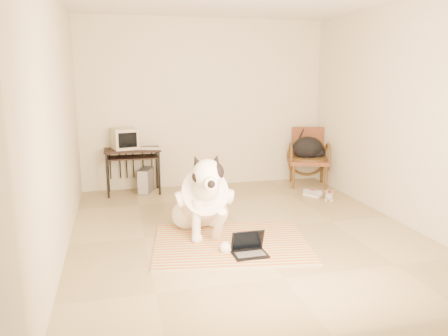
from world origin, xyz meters
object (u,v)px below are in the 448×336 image
object	(u,v)px
laptop	(249,249)
crt_monitor	(125,139)
computer_desk	(133,155)
dog	(203,200)
rattan_chair	(308,157)
backpack	(309,149)
pc_tower	(146,180)

from	to	relation	value
laptop	crt_monitor	size ratio (longest dim) A/B	0.84
laptop	computer_desk	size ratio (longest dim) A/B	0.42
dog	rattan_chair	distance (m)	2.84
dog	laptop	xyz separation A→B (m)	(0.33, -0.74, -0.33)
computer_desk	backpack	size ratio (longest dim) A/B	1.54
computer_desk	rattan_chair	size ratio (longest dim) A/B	0.89
dog	computer_desk	size ratio (longest dim) A/B	1.71
laptop	rattan_chair	xyz separation A→B (m)	(1.83, 2.58, 0.40)
rattan_chair	backpack	distance (m)	0.14
laptop	crt_monitor	xyz separation A→B (m)	(-1.14, 2.78, 0.78)
computer_desk	pc_tower	distance (m)	0.46
laptop	backpack	distance (m)	3.22
pc_tower	backpack	xyz separation A→B (m)	(2.68, -0.19, 0.42)
computer_desk	crt_monitor	size ratio (longest dim) A/B	2.01
pc_tower	dog	bearing A→B (deg)	-75.81
pc_tower	computer_desk	bearing A→B (deg)	-167.98
dog	computer_desk	xyz separation A→B (m)	(-0.71, 2.00, 0.19)
laptop	pc_tower	world-z (taller)	pc_tower
backpack	dog	bearing A→B (deg)	-139.62
crt_monitor	backpack	world-z (taller)	crt_monitor
laptop	pc_tower	size ratio (longest dim) A/B	0.81
laptop	computer_desk	world-z (taller)	computer_desk
rattan_chair	laptop	bearing A→B (deg)	-125.34
crt_monitor	pc_tower	world-z (taller)	crt_monitor
dog	rattan_chair	bearing A→B (deg)	40.42
laptop	pc_tower	xyz separation A→B (m)	(-0.85, 2.78, 0.11)
computer_desk	pc_tower	xyz separation A→B (m)	(0.19, 0.04, -0.42)
backpack	computer_desk	bearing A→B (deg)	176.99
laptop	dog	bearing A→B (deg)	114.18
laptop	rattan_chair	bearing A→B (deg)	54.66
pc_tower	rattan_chair	bearing A→B (deg)	-4.14
computer_desk	backpack	xyz separation A→B (m)	(2.88, -0.15, 0.01)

